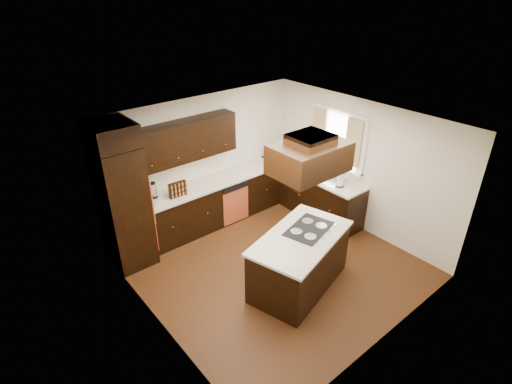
% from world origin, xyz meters
% --- Properties ---
extents(floor, '(4.20, 4.20, 0.02)m').
position_xyz_m(floor, '(0.00, 0.00, -0.01)').
color(floor, '#5C3215').
rests_on(floor, ground).
extents(ceiling, '(4.20, 4.20, 0.02)m').
position_xyz_m(ceiling, '(0.00, 0.00, 2.51)').
color(ceiling, white).
rests_on(ceiling, ground).
extents(wall_back, '(4.20, 0.02, 2.50)m').
position_xyz_m(wall_back, '(0.00, 2.11, 1.25)').
color(wall_back, silver).
rests_on(wall_back, ground).
extents(wall_front, '(4.20, 0.02, 2.50)m').
position_xyz_m(wall_front, '(0.00, -2.11, 1.25)').
color(wall_front, silver).
rests_on(wall_front, ground).
extents(wall_left, '(0.02, 4.20, 2.50)m').
position_xyz_m(wall_left, '(-2.11, 0.00, 1.25)').
color(wall_left, silver).
rests_on(wall_left, ground).
extents(wall_right, '(0.02, 4.20, 2.50)m').
position_xyz_m(wall_right, '(2.11, 0.00, 1.25)').
color(wall_right, silver).
rests_on(wall_right, ground).
extents(oven_column, '(0.65, 0.75, 2.12)m').
position_xyz_m(oven_column, '(-1.78, 1.71, 1.06)').
color(oven_column, black).
rests_on(oven_column, floor).
extents(wall_oven_face, '(0.05, 0.62, 0.78)m').
position_xyz_m(wall_oven_face, '(-1.43, 1.71, 1.12)').
color(wall_oven_face, '#CC542F').
rests_on(wall_oven_face, oven_column).
extents(base_cabinets_back, '(2.93, 0.60, 0.88)m').
position_xyz_m(base_cabinets_back, '(0.03, 1.80, 0.44)').
color(base_cabinets_back, black).
rests_on(base_cabinets_back, floor).
extents(base_cabinets_right, '(0.60, 2.40, 0.88)m').
position_xyz_m(base_cabinets_right, '(1.80, 0.90, 0.44)').
color(base_cabinets_right, black).
rests_on(base_cabinets_right, floor).
extents(countertop_back, '(2.93, 0.63, 0.04)m').
position_xyz_m(countertop_back, '(0.03, 1.79, 0.90)').
color(countertop_back, beige).
rests_on(countertop_back, base_cabinets_back).
extents(countertop_right, '(0.63, 2.40, 0.04)m').
position_xyz_m(countertop_right, '(1.79, 0.90, 0.90)').
color(countertop_right, beige).
rests_on(countertop_right, base_cabinets_right).
extents(upper_cabinets, '(2.00, 0.34, 0.72)m').
position_xyz_m(upper_cabinets, '(-0.43, 1.93, 1.81)').
color(upper_cabinets, black).
rests_on(upper_cabinets, wall_back).
extents(dishwasher_front, '(0.60, 0.05, 0.72)m').
position_xyz_m(dishwasher_front, '(0.33, 1.50, 0.40)').
color(dishwasher_front, '#CC542F').
rests_on(dishwasher_front, floor).
extents(window_frame, '(0.06, 1.32, 1.12)m').
position_xyz_m(window_frame, '(2.07, 0.55, 1.65)').
color(window_frame, white).
rests_on(window_frame, wall_right).
extents(window_pane, '(0.00, 1.20, 1.00)m').
position_xyz_m(window_pane, '(2.10, 0.55, 1.65)').
color(window_pane, white).
rests_on(window_pane, wall_right).
extents(curtain_left, '(0.02, 0.34, 0.90)m').
position_xyz_m(curtain_left, '(2.01, 0.13, 1.70)').
color(curtain_left, beige).
rests_on(curtain_left, wall_right).
extents(curtain_right, '(0.02, 0.34, 0.90)m').
position_xyz_m(curtain_right, '(2.01, 0.97, 1.70)').
color(curtain_right, beige).
rests_on(curtain_right, wall_right).
extents(sink_rim, '(0.52, 0.84, 0.01)m').
position_xyz_m(sink_rim, '(1.80, 0.55, 0.92)').
color(sink_rim, silver).
rests_on(sink_rim, countertop_right).
extents(island, '(1.83, 1.31, 0.88)m').
position_xyz_m(island, '(-0.01, -0.59, 0.44)').
color(island, black).
rests_on(island, floor).
extents(island_top, '(1.91, 1.38, 0.04)m').
position_xyz_m(island_top, '(-0.01, -0.59, 0.90)').
color(island_top, beige).
rests_on(island_top, island).
extents(cooktop, '(0.89, 0.71, 0.01)m').
position_xyz_m(cooktop, '(0.23, -0.52, 0.93)').
color(cooktop, black).
rests_on(cooktop, island_top).
extents(range_hood, '(1.05, 0.72, 0.42)m').
position_xyz_m(range_hood, '(0.10, -0.55, 2.16)').
color(range_hood, black).
rests_on(range_hood, ceiling).
extents(hood_duct, '(0.55, 0.50, 0.13)m').
position_xyz_m(hood_duct, '(0.10, -0.55, 2.44)').
color(hood_duct, black).
rests_on(hood_duct, ceiling).
extents(blender_base, '(0.15, 0.15, 0.10)m').
position_xyz_m(blender_base, '(-1.21, 1.76, 0.97)').
color(blender_base, silver).
rests_on(blender_base, countertop_back).
extents(blender_pitcher, '(0.13, 0.13, 0.26)m').
position_xyz_m(blender_pitcher, '(-1.21, 1.76, 1.15)').
color(blender_pitcher, silver).
rests_on(blender_pitcher, blender_base).
extents(spice_rack, '(0.33, 0.10, 0.27)m').
position_xyz_m(spice_rack, '(-0.79, 1.69, 1.06)').
color(spice_rack, black).
rests_on(spice_rack, countertop_back).
extents(mixing_bowl, '(0.28, 0.28, 0.07)m').
position_xyz_m(mixing_bowl, '(-1.22, 1.75, 0.95)').
color(mixing_bowl, white).
rests_on(mixing_bowl, countertop_back).
extents(soap_bottle, '(0.09, 0.09, 0.18)m').
position_xyz_m(soap_bottle, '(1.79, 1.16, 1.01)').
color(soap_bottle, white).
rests_on(soap_bottle, countertop_right).
extents(paper_towel, '(0.17, 0.17, 0.29)m').
position_xyz_m(paper_towel, '(1.71, 0.10, 1.06)').
color(paper_towel, white).
rests_on(paper_towel, countertop_right).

